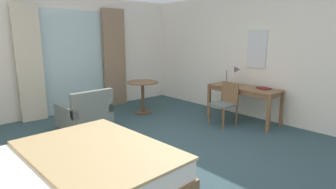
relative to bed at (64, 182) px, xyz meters
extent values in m
cube|color=#334C51|center=(1.60, 0.37, -0.33)|extent=(6.20, 7.01, 0.10)
cube|color=white|center=(1.60, 3.61, 1.04)|extent=(5.80, 0.12, 2.63)
cube|color=white|center=(4.44, 0.37, 1.04)|extent=(0.12, 6.61, 2.63)
cube|color=silver|center=(1.72, 3.53, 0.88)|extent=(1.55, 0.02, 2.32)
cube|color=beige|center=(0.73, 3.43, 0.92)|extent=(0.50, 0.10, 2.40)
cube|color=#897056|center=(2.72, 3.43, 0.92)|extent=(0.59, 0.10, 2.40)
cube|color=white|center=(0.06, 0.00, 0.11)|extent=(1.99, 1.91, 0.22)
cube|color=tan|center=(0.39, 0.01, 0.24)|extent=(1.38, 1.93, 0.03)
cube|color=brown|center=(3.97, 0.46, 0.43)|extent=(0.57, 1.47, 0.04)
cube|color=brown|center=(3.97, 0.46, 0.37)|extent=(0.52, 1.40, 0.08)
cube|color=brown|center=(4.22, -0.25, 0.07)|extent=(0.06, 0.06, 0.69)
cube|color=brown|center=(4.22, 1.17, 0.07)|extent=(0.06, 0.06, 0.69)
cube|color=brown|center=(3.71, -0.25, 0.07)|extent=(0.06, 0.06, 0.69)
cube|color=brown|center=(3.71, 1.17, 0.07)|extent=(0.06, 0.06, 0.69)
cube|color=slate|center=(3.44, 0.57, 0.14)|extent=(0.46, 0.43, 0.04)
cube|color=brown|center=(3.64, 0.56, 0.37)|extent=(0.05, 0.39, 0.41)
cylinder|color=brown|center=(3.24, 0.77, -0.08)|extent=(0.04, 0.04, 0.40)
cylinder|color=brown|center=(3.23, 0.40, -0.08)|extent=(0.04, 0.04, 0.40)
cylinder|color=brown|center=(3.65, 0.75, -0.08)|extent=(0.04, 0.04, 0.40)
cylinder|color=brown|center=(3.63, 0.38, -0.08)|extent=(0.04, 0.04, 0.40)
cylinder|color=#4C4C51|center=(3.96, 0.91, 0.46)|extent=(0.17, 0.17, 0.02)
cylinder|color=#4C4C51|center=(3.96, 0.91, 0.61)|extent=(0.02, 0.02, 0.29)
cone|color=#4C4C51|center=(4.09, 0.78, 0.79)|extent=(0.20, 0.18, 0.21)
cube|color=maroon|center=(4.06, 0.08, 0.46)|extent=(0.25, 0.29, 0.03)
cube|color=slate|center=(1.21, 2.09, -0.04)|extent=(0.83, 0.82, 0.27)
cube|color=slate|center=(1.23, 1.76, 0.31)|extent=(0.80, 0.16, 0.44)
cube|color=slate|center=(1.56, 2.11, 0.17)|extent=(0.14, 0.79, 0.16)
cube|color=slate|center=(0.87, 2.07, 0.17)|extent=(0.14, 0.79, 0.16)
cylinder|color=#4C3D2D|center=(1.53, 2.44, -0.23)|extent=(0.04, 0.04, 0.10)
cylinder|color=#4C3D2D|center=(0.86, 2.41, -0.23)|extent=(0.04, 0.04, 0.10)
cylinder|color=#4C3D2D|center=(1.57, 1.78, -0.23)|extent=(0.04, 0.04, 0.10)
cylinder|color=#4C3D2D|center=(0.90, 1.74, -0.23)|extent=(0.04, 0.04, 0.10)
cylinder|color=brown|center=(2.78, 2.36, 0.44)|extent=(0.70, 0.70, 0.03)
cylinder|color=brown|center=(2.78, 2.36, 0.07)|extent=(0.07, 0.07, 0.70)
cylinder|color=brown|center=(2.78, 2.36, -0.27)|extent=(0.39, 0.39, 0.02)
cube|color=silver|center=(4.36, 0.46, 1.21)|extent=(0.02, 0.44, 0.79)
camera|label=1|loc=(-0.96, -2.69, 1.49)|focal=29.77mm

